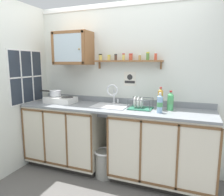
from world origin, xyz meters
name	(u,v)px	position (x,y,z in m)	size (l,w,h in m)	color
floor	(104,183)	(0.00, 0.00, 0.00)	(5.69, 5.69, 0.00)	#565451
back_wall	(121,86)	(0.00, 0.66, 1.22)	(3.29, 0.07, 2.43)	silver
side_wall_left	(1,90)	(-1.37, -0.28, 1.21)	(0.05, 3.44, 2.43)	silver
lower_cabinet_run	(68,134)	(-0.75, 0.32, 0.47)	(1.17, 0.64, 0.93)	black
lower_cabinet_run_right	(162,148)	(0.69, 0.32, 0.47)	(1.30, 0.64, 0.93)	black
countertop	(113,108)	(0.00, 0.32, 0.95)	(2.65, 0.66, 0.03)	gray
backsplash	(120,101)	(0.00, 0.63, 1.00)	(2.65, 0.02, 0.08)	gray
sink	(111,107)	(-0.05, 0.36, 0.95)	(0.48, 0.42, 0.43)	silver
hot_plate_stove	(61,100)	(-0.86, 0.33, 1.01)	(0.44, 0.29, 0.09)	silver
saucepan	(55,93)	(-0.97, 0.35, 1.11)	(0.37, 0.18, 0.09)	silver
bottle_juice_amber_0	(160,100)	(0.63, 0.37, 1.10)	(0.07, 0.07, 0.30)	gold
bottle_water_blue_1	(160,104)	(0.65, 0.21, 1.08)	(0.07, 0.07, 0.25)	#8CB7E0
bottle_soda_green_2	(170,101)	(0.76, 0.40, 1.08)	(0.08, 0.08, 0.25)	#4CB266
dish_rack	(140,106)	(0.37, 0.35, 1.00)	(0.31, 0.26, 0.16)	#26664C
wall_cabinet	(73,48)	(-0.71, 0.48, 1.78)	(0.56, 0.34, 0.48)	brown
spice_shelf	(127,60)	(0.12, 0.57, 1.61)	(0.99, 0.14, 0.23)	brown
warning_sign	(130,79)	(0.14, 0.63, 1.33)	(0.18, 0.01, 0.20)	silver
window	(27,77)	(-1.34, 0.16, 1.36)	(0.03, 0.68, 0.81)	#262D38
trash_bin	(104,163)	(-0.07, 0.16, 0.20)	(0.29, 0.29, 0.38)	gray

